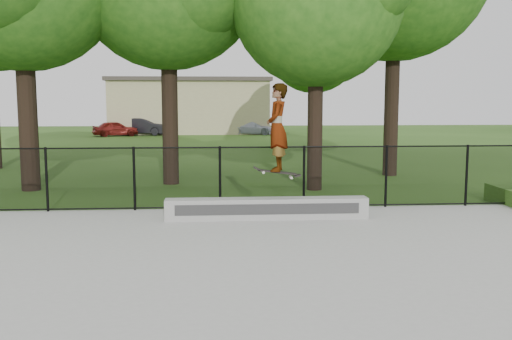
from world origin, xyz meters
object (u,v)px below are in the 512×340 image
(grind_ledge, at_px, (267,209))
(car_b, at_px, (145,127))
(car_c, at_px, (252,128))
(car_a, at_px, (115,129))
(skater_airborne, at_px, (277,129))

(grind_ledge, height_order, car_b, car_b)
(car_c, bearing_deg, car_a, 111.88)
(grind_ledge, distance_m, car_b, 31.33)
(grind_ledge, relative_size, car_b, 1.27)
(grind_ledge, relative_size, car_c, 1.35)
(car_a, bearing_deg, car_c, -104.14)
(car_a, bearing_deg, skater_airborne, 174.52)
(car_a, bearing_deg, car_b, -78.95)
(car_c, bearing_deg, skater_airborne, -168.17)
(car_b, relative_size, skater_airborne, 1.72)
(car_b, xyz_separation_m, skater_airborne, (6.53, -30.74, 1.40))
(car_b, bearing_deg, grind_ledge, -149.26)
(car_b, height_order, car_c, car_b)
(car_c, xyz_separation_m, skater_airborne, (-1.46, -30.78, 1.51))
(grind_ledge, distance_m, car_a, 30.59)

